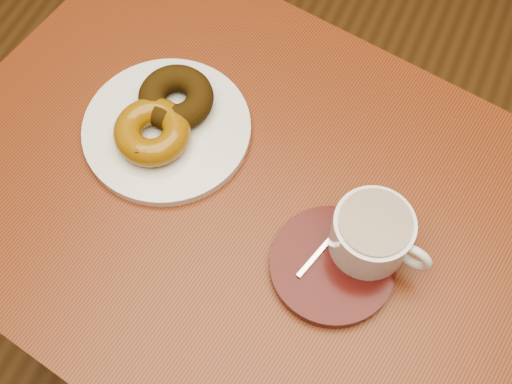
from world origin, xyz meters
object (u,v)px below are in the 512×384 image
at_px(saucer, 332,265).
at_px(coffee_cup, 373,234).
at_px(donut_plate, 167,129).
at_px(cafe_table, 244,230).

bearing_deg(saucer, coffee_cup, 52.05).
bearing_deg(donut_plate, saucer, -18.65).
relative_size(cafe_table, coffee_cup, 7.22).
bearing_deg(coffee_cup, saucer, -118.47).
height_order(donut_plate, coffee_cup, coffee_cup).
height_order(donut_plate, saucer, saucer).
relative_size(cafe_table, saucer, 5.96).
bearing_deg(coffee_cup, donut_plate, 179.71).
distance_m(donut_plate, coffee_cup, 0.32).
xyz_separation_m(donut_plate, coffee_cup, (0.31, -0.05, 0.04)).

